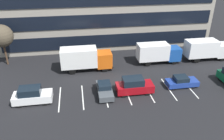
{
  "coord_description": "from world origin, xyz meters",
  "views": [
    {
      "loc": [
        -5.72,
        -26.24,
        15.66
      ],
      "look_at": [
        -1.29,
        1.01,
        1.4
      ],
      "focal_mm": 35.95,
      "sensor_mm": 36.0,
      "label": 1
    }
  ],
  "objects": [
    {
      "name": "sedan_navy",
      "position": [
        7.48,
        -2.45,
        0.7
      ],
      "size": [
        4.15,
        1.74,
        1.49
      ],
      "color": "navy",
      "rests_on": "ground_plane"
    },
    {
      "name": "suv_maroon",
      "position": [
        0.88,
        -2.94,
        1.02
      ],
      "size": [
        4.66,
        1.97,
        2.11
      ],
      "color": "maroon",
      "rests_on": "ground_plane"
    },
    {
      "name": "office_building",
      "position": [
        0.0,
        17.95,
        7.2
      ],
      "size": [
        38.29,
        13.53,
        14.4
      ],
      "color": "gray",
      "rests_on": "ground_plane"
    },
    {
      "name": "sedan_charcoal",
      "position": [
        -2.84,
        -2.7,
        0.71
      ],
      "size": [
        1.77,
        4.22,
        1.51
      ],
      "color": "#474C51",
      "rests_on": "ground_plane"
    },
    {
      "name": "bare_tree",
      "position": [
        -17.0,
        8.37,
        4.71
      ],
      "size": [
        3.44,
        3.44,
        6.45
      ],
      "color": "#473323",
      "rests_on": "ground_plane"
    },
    {
      "name": "ground_plane",
      "position": [
        0.0,
        0.0,
        0.0
      ],
      "size": [
        120.0,
        120.0,
        0.0
      ],
      "primitive_type": "plane",
      "color": "black"
    },
    {
      "name": "suv_white",
      "position": [
        -11.47,
        -3.07,
        0.98
      ],
      "size": [
        4.48,
        1.9,
        2.02
      ],
      "color": "white",
      "rests_on": "ground_plane"
    },
    {
      "name": "box_truck_orange",
      "position": [
        -4.74,
        4.34,
        1.99
      ],
      "size": [
        7.63,
        2.53,
        3.54
      ],
      "color": "#D85914",
      "rests_on": "ground_plane"
    },
    {
      "name": "box_truck_blue",
      "position": [
        6.78,
        5.07,
        1.83
      ],
      "size": [
        7.03,
        2.33,
        3.26
      ],
      "color": "#194799",
      "rests_on": "ground_plane"
    },
    {
      "name": "box_truck_white",
      "position": [
        15.01,
        5.02,
        1.91
      ],
      "size": [
        7.34,
        2.43,
        3.4
      ],
      "color": "white",
      "rests_on": "ground_plane"
    },
    {
      "name": "lot_markings",
      "position": [
        0.0,
        -2.84,
        0.0
      ],
      "size": [
        16.94,
        5.4,
        0.01
      ],
      "color": "silver",
      "rests_on": "ground_plane"
    }
  ]
}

